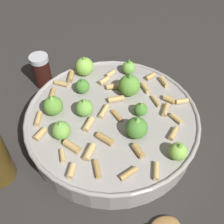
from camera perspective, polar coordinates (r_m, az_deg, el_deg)
The scene contains 3 objects.
ground_plane at distance 0.58m, azimuth 0.00°, elevation -4.23°, with size 2.40×2.40×0.00m, color #2D2B28.
cooking_pan at distance 0.56m, azimuth -0.09°, elevation -1.94°, with size 0.35×0.35×0.11m.
pepper_shaker at distance 0.68m, azimuth -14.45°, elevation 8.33°, with size 0.04×0.04×0.08m.
Camera 1 is at (0.14, -0.33, 0.46)m, focal length 43.95 mm.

